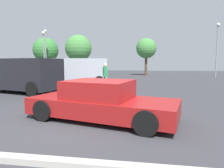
{
  "coord_description": "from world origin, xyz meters",
  "views": [
    {
      "loc": [
        1.55,
        -5.64,
        1.76
      ],
      "look_at": [
        0.33,
        2.24,
        0.9
      ],
      "focal_mm": 31.54,
      "sensor_mm": 36.0,
      "label": 1
    }
  ],
  "objects_px": {
    "light_post_mid": "(44,46)",
    "light_post_far": "(46,45)",
    "suv_dark": "(22,74)",
    "van_white": "(75,71)",
    "pedestrian": "(105,74)",
    "light_post_near": "(217,41)",
    "dog": "(64,96)",
    "sedan_foreground": "(101,102)"
  },
  "relations": [
    {
      "from": "pedestrian",
      "to": "light_post_far",
      "type": "height_order",
      "value": "light_post_far"
    },
    {
      "from": "van_white",
      "to": "light_post_near",
      "type": "relative_size",
      "value": 0.84
    },
    {
      "from": "sedan_foreground",
      "to": "light_post_far",
      "type": "height_order",
      "value": "light_post_far"
    },
    {
      "from": "dog",
      "to": "van_white",
      "type": "height_order",
      "value": "van_white"
    },
    {
      "from": "sedan_foreground",
      "to": "dog",
      "type": "relative_size",
      "value": 7.89
    },
    {
      "from": "suv_dark",
      "to": "light_post_mid",
      "type": "relative_size",
      "value": 0.9
    },
    {
      "from": "dog",
      "to": "suv_dark",
      "type": "distance_m",
      "value": 4.48
    },
    {
      "from": "suv_dark",
      "to": "pedestrian",
      "type": "distance_m",
      "value": 5.01
    },
    {
      "from": "pedestrian",
      "to": "light_post_near",
      "type": "relative_size",
      "value": 0.27
    },
    {
      "from": "van_white",
      "to": "light_post_mid",
      "type": "bearing_deg",
      "value": 114.64
    },
    {
      "from": "sedan_foreground",
      "to": "suv_dark",
      "type": "relative_size",
      "value": 0.97
    },
    {
      "from": "dog",
      "to": "light_post_far",
      "type": "height_order",
      "value": "light_post_far"
    },
    {
      "from": "dog",
      "to": "pedestrian",
      "type": "relative_size",
      "value": 0.36
    },
    {
      "from": "suv_dark",
      "to": "light_post_mid",
      "type": "xyz_separation_m",
      "value": [
        -4.93,
        12.12,
        2.76
      ]
    },
    {
      "from": "light_post_near",
      "to": "light_post_mid",
      "type": "xyz_separation_m",
      "value": [
        -20.71,
        -2.49,
        -0.51
      ]
    },
    {
      "from": "light_post_near",
      "to": "light_post_mid",
      "type": "bearing_deg",
      "value": -173.15
    },
    {
      "from": "light_post_near",
      "to": "light_post_far",
      "type": "distance_m",
      "value": 21.86
    },
    {
      "from": "dog",
      "to": "suv_dark",
      "type": "relative_size",
      "value": 0.12
    },
    {
      "from": "dog",
      "to": "light_post_mid",
      "type": "distance_m",
      "value": 17.32
    },
    {
      "from": "pedestrian",
      "to": "light_post_mid",
      "type": "bearing_deg",
      "value": 112.57
    },
    {
      "from": "light_post_mid",
      "to": "light_post_far",
      "type": "xyz_separation_m",
      "value": [
        -1.15,
        2.7,
        0.4
      ]
    },
    {
      "from": "van_white",
      "to": "light_post_far",
      "type": "distance_m",
      "value": 13.39
    },
    {
      "from": "suv_dark",
      "to": "light_post_near",
      "type": "xyz_separation_m",
      "value": [
        15.77,
        14.61,
        3.27
      ]
    },
    {
      "from": "dog",
      "to": "van_white",
      "type": "relative_size",
      "value": 0.11
    },
    {
      "from": "suv_dark",
      "to": "light_post_near",
      "type": "bearing_deg",
      "value": -121.8
    },
    {
      "from": "pedestrian",
      "to": "sedan_foreground",
      "type": "bearing_deg",
      "value": -100.61
    },
    {
      "from": "sedan_foreground",
      "to": "suv_dark",
      "type": "xyz_separation_m",
      "value": [
        -5.81,
        4.82,
        0.53
      ]
    },
    {
      "from": "van_white",
      "to": "suv_dark",
      "type": "height_order",
      "value": "van_white"
    },
    {
      "from": "suv_dark",
      "to": "light_post_far",
      "type": "relative_size",
      "value": 0.8
    },
    {
      "from": "suv_dark",
      "to": "light_post_far",
      "type": "xyz_separation_m",
      "value": [
        -6.09,
        14.83,
        3.15
      ]
    },
    {
      "from": "pedestrian",
      "to": "light_post_far",
      "type": "relative_size",
      "value": 0.28
    },
    {
      "from": "sedan_foreground",
      "to": "light_post_mid",
      "type": "xyz_separation_m",
      "value": [
        -10.74,
        16.94,
        3.29
      ]
    },
    {
      "from": "dog",
      "to": "suv_dark",
      "type": "xyz_separation_m",
      "value": [
        -3.61,
        2.52,
        0.8
      ]
    },
    {
      "from": "van_white",
      "to": "pedestrian",
      "type": "distance_m",
      "value": 3.92
    },
    {
      "from": "van_white",
      "to": "light_post_mid",
      "type": "relative_size",
      "value": 0.97
    },
    {
      "from": "sedan_foreground",
      "to": "light_post_near",
      "type": "distance_m",
      "value": 22.17
    },
    {
      "from": "light_post_near",
      "to": "light_post_far",
      "type": "height_order",
      "value": "light_post_near"
    },
    {
      "from": "sedan_foreground",
      "to": "pedestrian",
      "type": "distance_m",
      "value": 6.76
    },
    {
      "from": "van_white",
      "to": "light_post_mid",
      "type": "distance_m",
      "value": 10.54
    },
    {
      "from": "light_post_far",
      "to": "sedan_foreground",
      "type": "bearing_deg",
      "value": -58.8
    },
    {
      "from": "pedestrian",
      "to": "light_post_far",
      "type": "bearing_deg",
      "value": 109.17
    },
    {
      "from": "suv_dark",
      "to": "light_post_near",
      "type": "relative_size",
      "value": 0.78
    }
  ]
}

